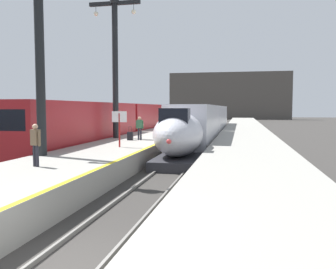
# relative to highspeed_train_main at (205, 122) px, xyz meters

# --- Properties ---
(platform_left) EXTENTS (4.80, 110.00, 1.05)m
(platform_left) POSITION_rel_highspeed_train_main_xyz_m (-4.05, -4.43, -1.41)
(platform_left) COLOR gray
(platform_left) RESTS_ON ground
(platform_right) EXTENTS (4.80, 110.00, 1.05)m
(platform_right) POSITION_rel_highspeed_train_main_xyz_m (4.05, -4.43, -1.41)
(platform_right) COLOR gray
(platform_right) RESTS_ON ground
(platform_left_safety_stripe) EXTENTS (0.20, 107.80, 0.01)m
(platform_left_safety_stripe) POSITION_rel_highspeed_train_main_xyz_m (-1.77, -4.43, -0.88)
(platform_left_safety_stripe) COLOR yellow
(platform_left_safety_stripe) RESTS_ON platform_left
(rail_main_left) EXTENTS (0.08, 110.00, 0.12)m
(rail_main_left) POSITION_rel_highspeed_train_main_xyz_m (-0.75, -1.68, -1.87)
(rail_main_left) COLOR slate
(rail_main_left) RESTS_ON ground
(rail_main_right) EXTENTS (0.08, 110.00, 0.12)m
(rail_main_right) POSITION_rel_highspeed_train_main_xyz_m (0.75, -1.68, -1.87)
(rail_main_right) COLOR slate
(rail_main_right) RESTS_ON ground
(rail_secondary_left) EXTENTS (0.08, 110.00, 0.12)m
(rail_secondary_left) POSITION_rel_highspeed_train_main_xyz_m (-8.85, -1.68, -1.87)
(rail_secondary_left) COLOR slate
(rail_secondary_left) RESTS_ON ground
(rail_secondary_right) EXTENTS (0.08, 110.00, 0.12)m
(rail_secondary_right) POSITION_rel_highspeed_train_main_xyz_m (-7.35, -1.68, -1.87)
(rail_secondary_right) COLOR slate
(rail_secondary_right) RESTS_ON ground
(highspeed_train_main) EXTENTS (2.92, 37.47, 3.60)m
(highspeed_train_main) POSITION_rel_highspeed_train_main_xyz_m (0.00, 0.00, 0.00)
(highspeed_train_main) COLOR silver
(highspeed_train_main) RESTS_ON ground
(regional_train_adjacent) EXTENTS (2.85, 36.60, 3.80)m
(regional_train_adjacent) POSITION_rel_highspeed_train_main_xyz_m (-8.10, -1.68, 0.20)
(regional_train_adjacent) COLOR maroon
(regional_train_adjacent) RESTS_ON ground
(station_column_mid) EXTENTS (4.00, 0.68, 8.89)m
(station_column_mid) POSITION_rel_highspeed_train_main_xyz_m (-5.90, -20.12, 4.48)
(station_column_mid) COLOR black
(station_column_mid) RESTS_ON platform_left
(station_column_far) EXTENTS (4.00, 0.68, 10.43)m
(station_column_far) POSITION_rel_highspeed_train_main_xyz_m (-5.90, -9.67, 5.30)
(station_column_far) COLOR black
(station_column_far) RESTS_ON platform_left
(passenger_near_edge) EXTENTS (0.57, 0.24, 1.69)m
(passenger_near_edge) POSITION_rel_highspeed_train_main_xyz_m (-3.61, -11.00, 0.11)
(passenger_near_edge) COLOR #23232D
(passenger_near_edge) RESTS_ON platform_left
(passenger_mid_platform) EXTENTS (0.53, 0.35, 1.69)m
(passenger_mid_platform) POSITION_rel_highspeed_train_main_xyz_m (-4.35, -23.15, 0.11)
(passenger_mid_platform) COLOR #23232D
(passenger_mid_platform) RESTS_ON platform_left
(rolling_suitcase) EXTENTS (0.40, 0.22, 0.98)m
(rolling_suitcase) POSITION_rel_highspeed_train_main_xyz_m (-4.22, -11.34, -0.58)
(rolling_suitcase) COLOR black
(rolling_suitcase) RESTS_ON platform_left
(departure_info_board) EXTENTS (0.90, 0.10, 2.12)m
(departure_info_board) POSITION_rel_highspeed_train_main_xyz_m (-3.47, -15.78, 0.62)
(departure_info_board) COLOR maroon
(departure_info_board) RESTS_ON platform_left
(terminus_back_wall) EXTENTS (36.00, 2.00, 14.00)m
(terminus_back_wall) POSITION_rel_highspeed_train_main_xyz_m (0.00, 72.82, 5.07)
(terminus_back_wall) COLOR #4C4742
(terminus_back_wall) RESTS_ON ground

